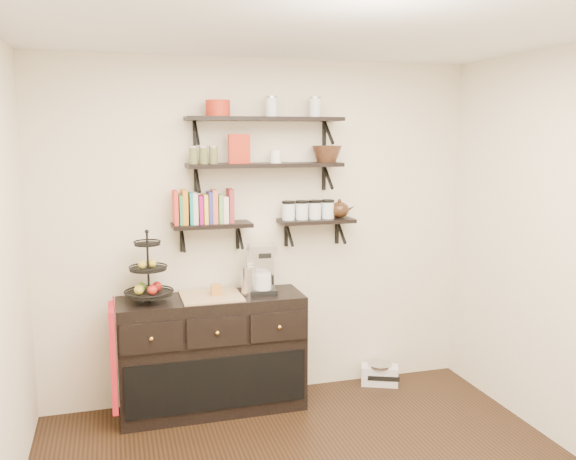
{
  "coord_description": "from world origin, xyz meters",
  "views": [
    {
      "loc": [
        -1.14,
        -2.94,
        2.12
      ],
      "look_at": [
        0.05,
        1.15,
        1.45
      ],
      "focal_mm": 38.0,
      "sensor_mm": 36.0,
      "label": 1
    }
  ],
  "objects_px": {
    "coffee_maker": "(261,269)",
    "fruit_stand": "(149,278)",
    "radio": "(380,374)",
    "sideboard": "(212,354)"
  },
  "relations": [
    {
      "from": "coffee_maker",
      "to": "fruit_stand",
      "type": "bearing_deg",
      "value": -173.62
    },
    {
      "from": "fruit_stand",
      "to": "coffee_maker",
      "type": "bearing_deg",
      "value": 1.51
    },
    {
      "from": "fruit_stand",
      "to": "radio",
      "type": "xyz_separation_m",
      "value": [
        1.9,
        0.07,
        -0.99
      ]
    },
    {
      "from": "coffee_maker",
      "to": "sideboard",
      "type": "bearing_deg",
      "value": -171.35
    },
    {
      "from": "sideboard",
      "to": "coffee_maker",
      "type": "bearing_deg",
      "value": 3.78
    },
    {
      "from": "fruit_stand",
      "to": "radio",
      "type": "distance_m",
      "value": 2.14
    },
    {
      "from": "radio",
      "to": "coffee_maker",
      "type": "bearing_deg",
      "value": -154.11
    },
    {
      "from": "sideboard",
      "to": "fruit_stand",
      "type": "xyz_separation_m",
      "value": [
        -0.45,
        0.0,
        0.62
      ]
    },
    {
      "from": "sideboard",
      "to": "radio",
      "type": "xyz_separation_m",
      "value": [
        1.44,
        0.07,
        -0.36
      ]
    },
    {
      "from": "sideboard",
      "to": "fruit_stand",
      "type": "relative_size",
      "value": 2.73
    }
  ]
}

